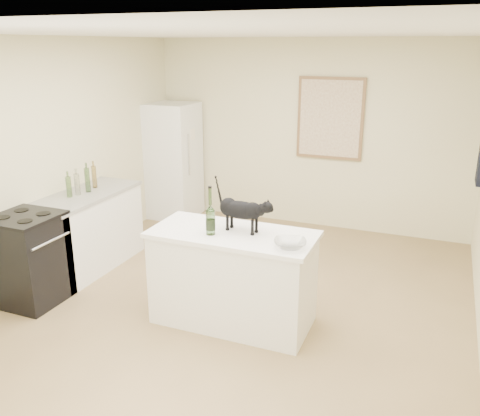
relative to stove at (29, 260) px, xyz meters
name	(u,v)px	position (x,y,z in m)	size (l,w,h in m)	color
floor	(232,309)	(1.95, 0.60, -0.45)	(5.50, 5.50, 0.00)	#91764D
ceiling	(230,33)	(1.95, 0.60, 2.15)	(5.50, 5.50, 0.00)	white
wall_back	(308,135)	(1.95, 3.35, 0.85)	(4.50, 4.50, 0.00)	beige
wall_left	(39,162)	(-0.30, 0.60, 0.85)	(5.50, 5.50, 0.00)	beige
island_base	(233,280)	(2.05, 0.40, -0.02)	(1.44, 0.67, 0.86)	white
island_top	(233,234)	(2.05, 0.40, 0.43)	(1.50, 0.70, 0.04)	white
left_cabinets	(87,232)	(0.00, 0.90, -0.02)	(0.60, 1.40, 0.86)	white
left_countertop	(83,195)	(0.00, 0.90, 0.43)	(0.62, 1.44, 0.04)	gray
stove	(29,260)	(0.00, 0.00, 0.00)	(0.60, 0.60, 0.90)	black
fridge	(173,161)	(0.00, 2.95, 0.40)	(0.68, 0.68, 1.70)	white
artwork_frame	(330,119)	(2.25, 3.32, 1.10)	(0.90, 0.03, 1.10)	brown
artwork_canvas	(330,119)	(2.25, 3.30, 1.10)	(0.82, 0.00, 1.02)	beige
black_cat	(241,212)	(2.11, 0.46, 0.63)	(0.51, 0.15, 0.36)	black
wine_bottle	(210,213)	(1.89, 0.28, 0.64)	(0.08, 0.08, 0.39)	#2D5722
glass_bowl	(290,244)	(2.63, 0.24, 0.48)	(0.27, 0.27, 0.07)	silver
fridge_paper	(193,134)	(0.34, 2.95, 0.82)	(0.00, 0.13, 0.16)	white
counter_bottle_cluster	(82,182)	(-0.02, 0.93, 0.58)	(0.12, 0.48, 0.28)	#1F4C19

